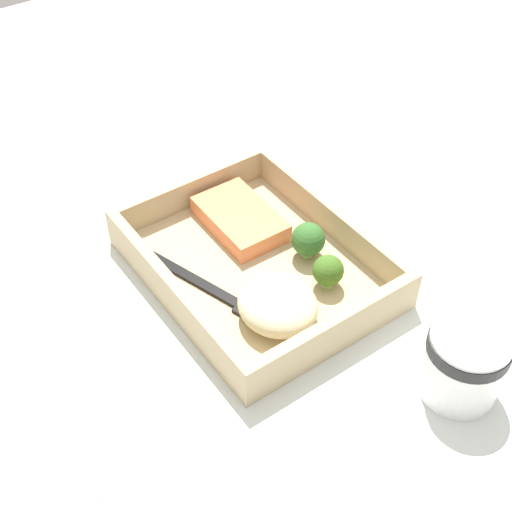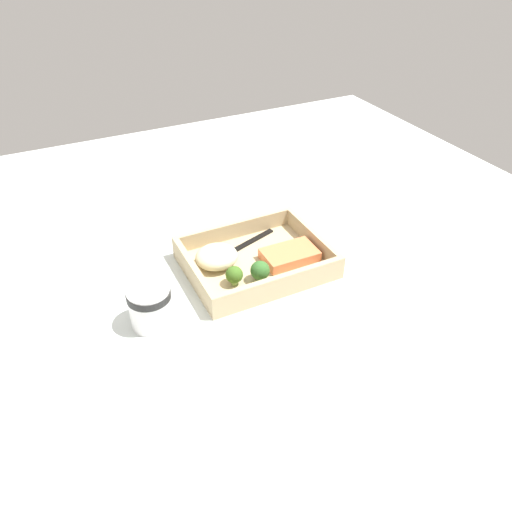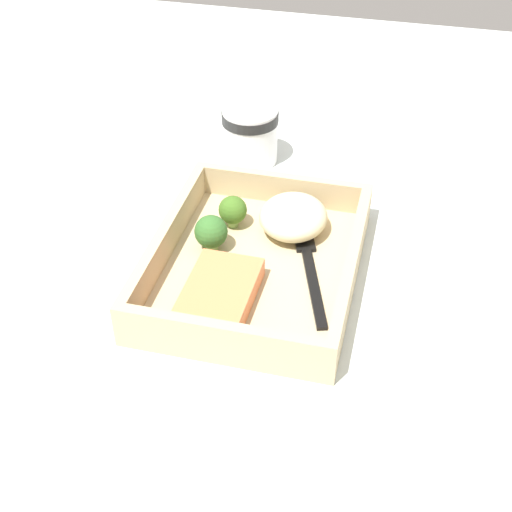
{
  "view_description": "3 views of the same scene",
  "coord_description": "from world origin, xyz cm",
  "views": [
    {
      "loc": [
        45.11,
        -31.92,
        56.02
      ],
      "look_at": [
        0.0,
        0.0,
        2.7
      ],
      "focal_mm": 50.0,
      "sensor_mm": 36.0,
      "label": 1
    },
    {
      "loc": [
        35.56,
        72.17,
        61.07
      ],
      "look_at": [
        0.0,
        0.0,
        2.7
      ],
      "focal_mm": 35.0,
      "sensor_mm": 36.0,
      "label": 2
    },
    {
      "loc": [
        -58.24,
        -14.38,
        50.98
      ],
      "look_at": [
        0.0,
        0.0,
        2.7
      ],
      "focal_mm": 50.0,
      "sensor_mm": 36.0,
      "label": 3
    }
  ],
  "objects": [
    {
      "name": "ground_plane",
      "position": [
        0.0,
        0.0,
        -1.0
      ],
      "size": [
        160.0,
        160.0,
        2.0
      ],
      "primitive_type": "cube",
      "color": "silver"
    },
    {
      "name": "takeout_tray",
      "position": [
        0.0,
        0.0,
        0.6
      ],
      "size": [
        27.6,
        21.75,
        1.2
      ],
      "primitive_type": "cube",
      "color": "tan",
      "rests_on": "ground_plane"
    },
    {
      "name": "tray_rim",
      "position": [
        0.0,
        0.0,
        3.05
      ],
      "size": [
        27.6,
        21.75,
        3.7
      ],
      "color": "tan",
      "rests_on": "takeout_tray"
    },
    {
      "name": "salmon_fillet",
      "position": [
        -6.41,
        2.28,
        2.31
      ],
      "size": [
        10.96,
        7.04,
        2.23
      ],
      "primitive_type": "cube",
      "rotation": [
        0.0,
        0.0,
        -0.02
      ],
      "color": "#EF7F4C",
      "rests_on": "takeout_tray"
    },
    {
      "name": "mashed_potatoes",
      "position": [
        7.39,
        -2.59,
        3.22
      ],
      "size": [
        8.5,
        7.84,
        4.04
      ],
      "primitive_type": "ellipsoid",
      "color": "beige",
      "rests_on": "takeout_tray"
    },
    {
      "name": "broccoli_floret_1",
      "position": [
        6.74,
        4.44,
        3.36
      ],
      "size": [
        3.32,
        3.32,
        3.91
      ],
      "color": "#7DA356",
      "rests_on": "takeout_tray"
    },
    {
      "name": "broccoli_floret_2",
      "position": [
        1.91,
        5.61,
        3.52
      ],
      "size": [
        3.74,
        3.74,
        4.27
      ],
      "color": "#79A35B",
      "rests_on": "takeout_tray"
    },
    {
      "name": "fork",
      "position": [
        0.5,
        -5.95,
        1.42
      ],
      "size": [
        15.54,
        6.46,
        0.44
      ],
      "color": "black",
      "rests_on": "takeout_tray"
    },
    {
      "name": "paper_cup",
      "position": [
        23.5,
        6.61,
        4.25
      ],
      "size": [
        7.55,
        7.55,
        7.62
      ],
      "color": "white",
      "rests_on": "ground_plane"
    },
    {
      "name": "receipt_slip",
      "position": [
        8.45,
        -22.26,
        0.12
      ],
      "size": [
        14.0,
        15.19,
        0.24
      ],
      "primitive_type": "cube",
      "rotation": [
        0.0,
        0.0,
        0.5
      ],
      "color": "white",
      "rests_on": "ground_plane"
    }
  ]
}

